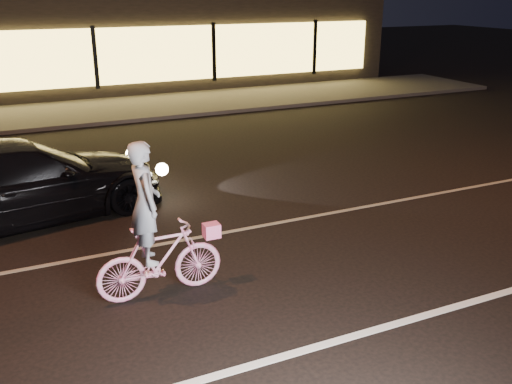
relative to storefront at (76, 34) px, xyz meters
name	(u,v)px	position (x,y,z in m)	size (l,w,h in m)	color
ground	(293,282)	(0.00, -18.97, -2.15)	(90.00, 90.00, 0.00)	black
lane_stripe_near	(352,336)	(0.00, -20.47, -2.14)	(60.00, 0.12, 0.01)	silver
lane_stripe_far	(237,230)	(0.00, -16.97, -2.14)	(60.00, 0.10, 0.01)	gray
sidewalk	(109,110)	(0.00, -5.97, -2.09)	(30.00, 4.00, 0.12)	#383533
storefront	(76,34)	(0.00, 0.00, 0.00)	(25.40, 8.42, 4.20)	black
cyclist	(156,243)	(-1.82, -18.53, -1.38)	(1.72, 0.59, 2.17)	#F73A91
sedan	(22,182)	(-3.24, -14.94, -1.42)	(5.32, 3.04, 1.45)	black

